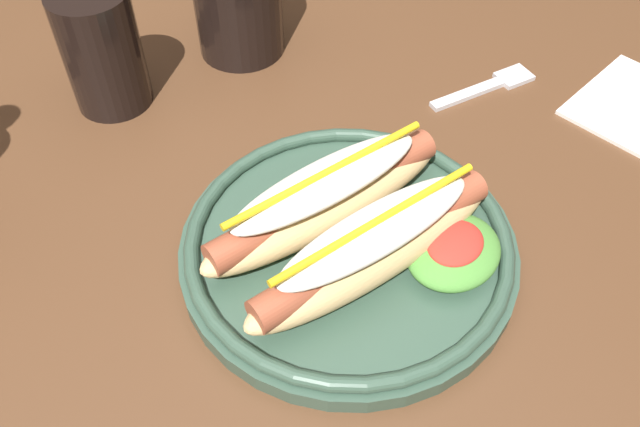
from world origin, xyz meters
The scene contains 4 objects.
dining_table centered at (0.00, 0.00, 0.64)m, with size 1.12×0.99×0.74m.
hot_dog_plate centered at (0.04, -0.09, 0.77)m, with size 0.27×0.27×0.08m.
fork centered at (0.30, -0.06, 0.74)m, with size 0.12×0.06×0.00m.
extra_cup centered at (0.03, 0.21, 0.80)m, with size 0.07×0.07×0.12m, color black.
Camera 1 is at (-0.23, -0.29, 1.17)m, focal length 37.41 mm.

